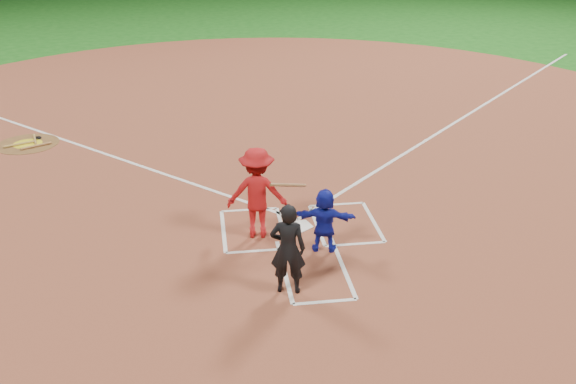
{
  "coord_description": "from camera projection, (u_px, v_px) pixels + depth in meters",
  "views": [
    {
      "loc": [
        -1.88,
        -11.75,
        6.27
      ],
      "look_at": [
        -0.3,
        -0.4,
        1.0
      ],
      "focal_mm": 40.0,
      "sensor_mm": 36.0,
      "label": 1
    }
  ],
  "objects": [
    {
      "name": "home_plate",
      "position": [
        300.0,
        226.0,
        13.42
      ],
      "size": [
        0.6,
        0.6,
        0.02
      ],
      "primitive_type": "cylinder",
      "rotation": [
        0.0,
        0.0,
        3.14
      ],
      "color": "white",
      "rests_on": "home_plate_dirt"
    },
    {
      "name": "on_deck_bat_c",
      "position": [
        36.0,
        146.0,
        17.65
      ],
      "size": [
        0.75,
        0.49,
        0.06
      ],
      "primitive_type": "cylinder",
      "rotation": [
        1.57,
        0.0,
        2.11
      ],
      "color": "#A36C3C",
      "rests_on": "on_deck_circle"
    },
    {
      "name": "batter_at_plate",
      "position": [
        257.0,
        193.0,
        12.69
      ],
      "size": [
        1.64,
        0.87,
        1.88
      ],
      "color": "red",
      "rests_on": "home_plate_dirt"
    },
    {
      "name": "on_deck_circle",
      "position": [
        28.0,
        144.0,
        17.9
      ],
      "size": [
        1.7,
        1.7,
        0.01
      ],
      "primitive_type": "cylinder",
      "color": "brown",
      "rests_on": "home_plate_dirt"
    },
    {
      "name": "ground",
      "position": [
        300.0,
        227.0,
        13.43
      ],
      "size": [
        120.0,
        120.0,
        0.0
      ],
      "primitive_type": "plane",
      "color": "#175916",
      "rests_on": "ground"
    },
    {
      "name": "bat_weight_donut",
      "position": [
        38.0,
        138.0,
        18.27
      ],
      "size": [
        0.19,
        0.19,
        0.05
      ],
      "primitive_type": "torus",
      "color": "black",
      "rests_on": "on_deck_circle"
    },
    {
      "name": "umpire",
      "position": [
        288.0,
        249.0,
        10.88
      ],
      "size": [
        0.68,
        0.52,
        1.67
      ],
      "primitive_type": "imported",
      "rotation": [
        0.0,
        0.0,
        2.93
      ],
      "color": "black",
      "rests_on": "home_plate_dirt"
    },
    {
      "name": "on_deck_bat_b",
      "position": [
        19.0,
        144.0,
        17.77
      ],
      "size": [
        0.78,
        0.43,
        0.06
      ],
      "primitive_type": "cylinder",
      "rotation": [
        1.57,
        0.0,
        -1.11
      ],
      "color": "#A5803C",
      "rests_on": "on_deck_circle"
    },
    {
      "name": "on_deck_logo",
      "position": [
        28.0,
        144.0,
        17.9
      ],
      "size": [
        0.8,
        0.8,
        0.0
      ],
      "primitive_type": "cylinder",
      "color": "yellow",
      "rests_on": "on_deck_circle"
    },
    {
      "name": "on_deck_bat_a",
      "position": [
        35.0,
        139.0,
        18.13
      ],
      "size": [
        0.28,
        0.83,
        0.06
      ],
      "primitive_type": "cylinder",
      "rotation": [
        1.57,
        0.0,
        0.26
      ],
      "color": "#AA823E",
      "rests_on": "on_deck_circle"
    },
    {
      "name": "home_plate_dirt",
      "position": [
        268.0,
        132.0,
        18.83
      ],
      "size": [
        28.0,
        28.0,
        0.01
      ],
      "primitive_type": "cylinder",
      "color": "brown",
      "rests_on": "ground"
    },
    {
      "name": "catcher",
      "position": [
        325.0,
        220.0,
        12.26
      ],
      "size": [
        1.25,
        0.66,
        1.28
      ],
      "primitive_type": "imported",
      "rotation": [
        0.0,
        0.0,
        2.89
      ],
      "color": "#151EAB",
      "rests_on": "home_plate_dirt"
    },
    {
      "name": "chalk_markings",
      "position": [
        271.0,
        140.0,
        18.18
      ],
      "size": [
        28.35,
        17.32,
        0.01
      ],
      "color": "white",
      "rests_on": "home_plate_dirt"
    }
  ]
}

